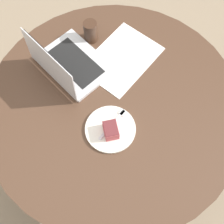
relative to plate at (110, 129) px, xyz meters
name	(u,v)px	position (x,y,z in m)	size (l,w,h in m)	color
ground_plane	(113,152)	(0.12, 0.04, -0.71)	(12.00, 12.00, 0.00)	gray
dining_table	(113,113)	(0.12, 0.04, -0.11)	(1.15, 1.15, 0.70)	#4C3323
paper_document	(122,59)	(0.35, 0.10, 0.00)	(0.41, 0.34, 0.00)	white
plate	(110,129)	(0.00, 0.00, 0.00)	(0.22, 0.22, 0.01)	silver
cake_slice	(111,130)	(-0.02, -0.01, 0.03)	(0.09, 0.09, 0.05)	#B74C51
fork	(115,121)	(0.04, 0.00, 0.01)	(0.17, 0.06, 0.00)	silver
coffee_glass	(91,31)	(0.40, 0.28, 0.05)	(0.07, 0.07, 0.11)	#3D2619
laptop	(69,64)	(0.20, 0.30, 0.03)	(0.35, 0.40, 0.22)	silver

